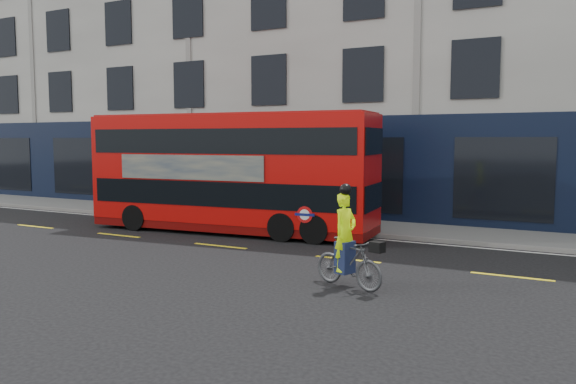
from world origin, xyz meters
The scene contains 8 objects.
ground centered at (0.00, 0.00, 0.00)m, with size 120.00×120.00×0.00m, color black.
pavement centered at (0.00, 6.50, 0.06)m, with size 60.00×3.00×0.12m, color slate.
kerb centered at (0.00, 5.00, 0.07)m, with size 60.00×0.12×0.13m, color gray.
building_terrace centered at (0.00, 12.94, 7.49)m, with size 50.00×10.07×15.00m.
road_edge_line centered at (0.00, 4.70, 0.00)m, with size 58.00×0.10×0.01m, color silver.
lane_dashes centered at (0.00, 1.50, 0.00)m, with size 58.00×0.12×0.01m, color yellow, non-canonical shape.
bus centered at (-5.10, 3.80, 2.03)m, with size 9.99×3.05×3.96m.
cyclist centered at (1.00, -1.07, 0.73)m, with size 1.82×1.02×2.20m.
Camera 1 is at (5.27, -11.98, 3.12)m, focal length 35.00 mm.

